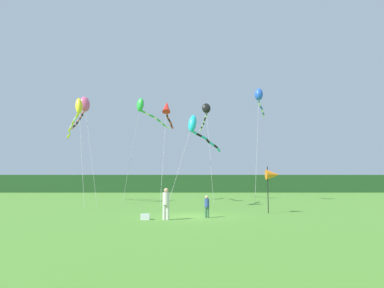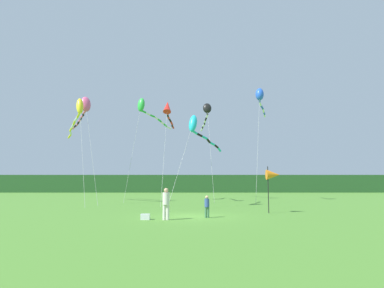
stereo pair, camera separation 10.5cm
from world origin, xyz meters
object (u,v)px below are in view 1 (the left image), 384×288
(person_child, at_px, (207,205))
(kite_cyan, at_px, (196,128))
(cooler_box, at_px, (145,217))
(kite_green, at_px, (144,108))
(banner_flag_pole, at_px, (272,175))
(person_adult, at_px, (166,202))
(kite_rainbow, at_px, (84,107))
(kite_yellow, at_px, (77,112))
(kite_black, at_px, (206,112))
(kite_red, at_px, (167,110))
(kite_blue, at_px, (259,97))

(person_child, xyz_separation_m, kite_cyan, (-0.45, 8.54, 5.95))
(cooler_box, relative_size, kite_green, 0.04)
(kite_green, bearing_deg, banner_flag_pole, -50.55)
(person_child, distance_m, banner_flag_pole, 5.75)
(person_child, relative_size, cooler_box, 2.59)
(person_adult, relative_size, kite_green, 0.16)
(person_adult, height_order, kite_rainbow, kite_rainbow)
(kite_yellow, distance_m, kite_cyan, 12.45)
(kite_black, bearing_deg, banner_flag_pole, -76.59)
(banner_flag_pole, bearing_deg, kite_red, 127.12)
(banner_flag_pole, relative_size, kite_rainbow, 0.29)
(banner_flag_pole, height_order, kite_yellow, kite_yellow)
(cooler_box, relative_size, kite_rainbow, 0.05)
(person_adult, height_order, kite_black, kite_black)
(person_adult, height_order, kite_cyan, kite_cyan)
(person_child, bearing_deg, kite_rainbow, 131.50)
(kite_cyan, relative_size, kite_blue, 0.75)
(cooler_box, bearing_deg, kite_green, 98.75)
(banner_flag_pole, xyz_separation_m, kite_red, (-7.95, 10.51, 6.81))
(cooler_box, relative_size, kite_red, 0.05)
(cooler_box, height_order, kite_cyan, kite_cyan)
(kite_yellow, relative_size, kite_green, 0.92)
(person_child, bearing_deg, kite_cyan, 93.03)
(kite_yellow, distance_m, kite_green, 7.06)
(kite_blue, bearing_deg, cooler_box, -121.07)
(kite_green, bearing_deg, person_adult, -77.56)
(banner_flag_pole, distance_m, kite_rainbow, 20.61)
(person_adult, distance_m, person_child, 2.59)
(kite_cyan, distance_m, kite_red, 6.25)
(person_child, height_order, banner_flag_pole, banner_flag_pole)
(person_adult, relative_size, kite_cyan, 0.19)
(person_child, xyz_separation_m, kite_green, (-6.08, 15.89, 9.35))
(kite_yellow, relative_size, kite_cyan, 1.12)
(banner_flag_pole, height_order, kite_cyan, kite_cyan)
(person_adult, relative_size, kite_rainbow, 0.16)
(kite_green, bearing_deg, kite_black, 22.50)
(person_adult, xyz_separation_m, kite_red, (-1.01, 14.52, 8.38))
(kite_cyan, relative_size, kite_red, 0.89)
(banner_flag_pole, distance_m, kite_red, 14.83)
(cooler_box, xyz_separation_m, kite_rainbow, (-8.25, 14.23, 9.44))
(cooler_box, bearing_deg, kite_yellow, 122.84)
(person_child, distance_m, kite_red, 16.28)
(kite_cyan, bearing_deg, kite_blue, 45.53)
(person_child, relative_size, kite_black, 0.12)
(kite_black, xyz_separation_m, kite_cyan, (-1.29, -10.22, -3.58))
(kite_yellow, distance_m, kite_red, 8.83)
(person_adult, bearing_deg, kite_red, 93.97)
(kite_yellow, height_order, kite_rainbow, kite_rainbow)
(banner_flag_pole, height_order, kite_red, kite_red)
(kite_green, distance_m, kite_cyan, 9.86)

